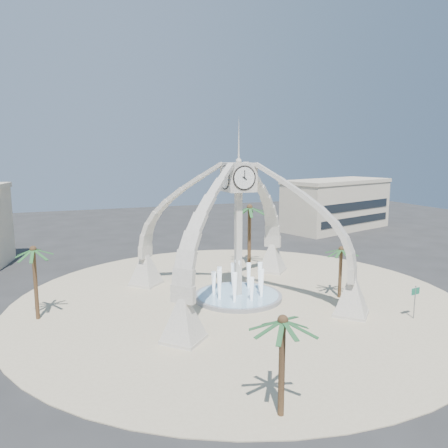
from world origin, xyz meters
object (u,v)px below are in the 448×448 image
object	(u,v)px
palm_east	(341,250)
palm_north	(250,208)
clock_tower	(238,229)
fountain	(238,296)
street_sign	(415,295)
palm_west	(33,251)
palm_south	(283,322)

from	to	relation	value
palm_east	palm_north	distance (m)	13.48
clock_tower	palm_north	size ratio (longest dim) A/B	2.29
clock_tower	fountain	world-z (taller)	clock_tower
fountain	clock_tower	bearing A→B (deg)	-90.00
street_sign	clock_tower	bearing A→B (deg)	131.38
palm_east	palm_north	size ratio (longest dim) A/B	0.66
palm_west	street_sign	world-z (taller)	palm_west
clock_tower	palm_west	distance (m)	16.92
fountain	palm_north	distance (m)	13.02
street_sign	palm_west	bearing A→B (deg)	151.01
street_sign	fountain	bearing A→B (deg)	131.38
palm_north	street_sign	xyz separation A→B (m)	(5.84, -19.30, -4.93)
palm_west	street_sign	size ratio (longest dim) A/B	2.31
clock_tower	palm_north	distance (m)	11.23
clock_tower	palm_west	world-z (taller)	clock_tower
clock_tower	palm_west	bearing A→B (deg)	176.64
fountain	street_sign	xyz separation A→B (m)	(11.30, -9.50, 1.68)
clock_tower	street_sign	world-z (taller)	clock_tower
palm_west	palm_north	xyz separation A→B (m)	(22.32, 8.81, 1.25)
clock_tower	fountain	distance (m)	6.20
fountain	palm_south	xyz separation A→B (m)	(-4.83, -17.34, 4.73)
clock_tower	street_sign	bearing A→B (deg)	-40.06
clock_tower	palm_east	world-z (taller)	clock_tower
palm_east	street_sign	size ratio (longest dim) A/B	1.88
palm_west	palm_south	size ratio (longest dim) A/B	1.11
palm_south	fountain	bearing A→B (deg)	74.45
clock_tower	fountain	size ratio (longest dim) A/B	2.24
clock_tower	palm_south	bearing A→B (deg)	-105.55
palm_north	palm_south	bearing A→B (deg)	-110.75
palm_east	street_sign	bearing A→B (deg)	-69.00
palm_north	street_sign	distance (m)	20.76
clock_tower	fountain	xyz separation A→B (m)	(0.00, 0.00, -6.20)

